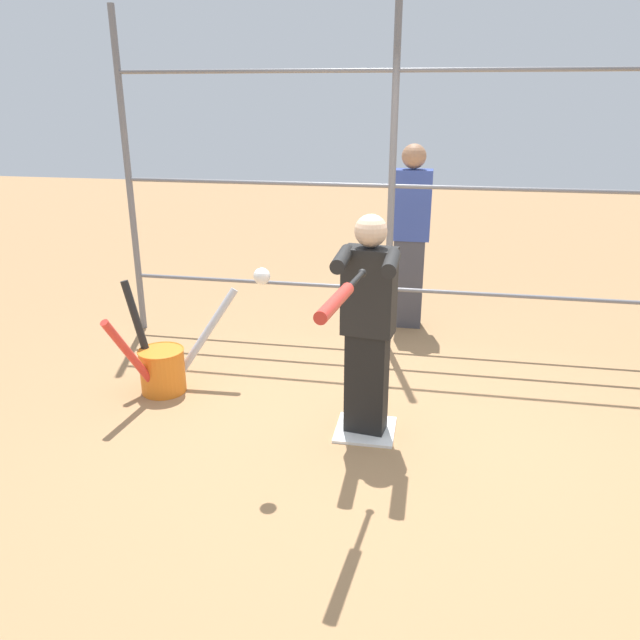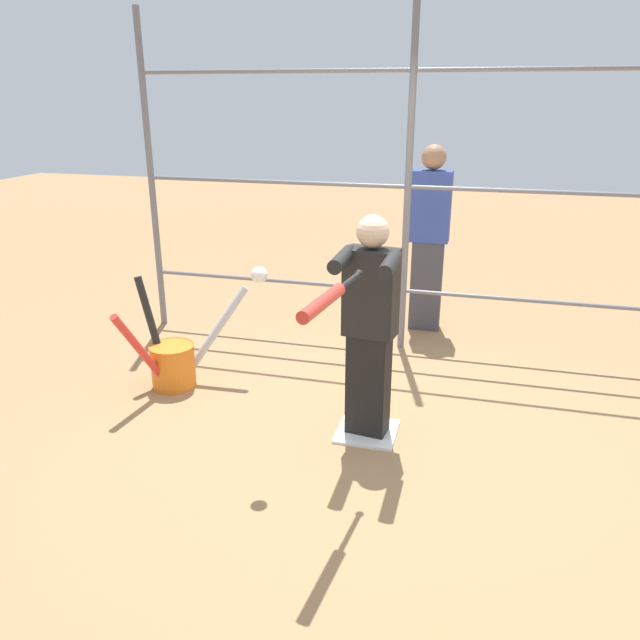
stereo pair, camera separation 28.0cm
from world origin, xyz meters
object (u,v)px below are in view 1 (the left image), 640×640
(bat_bucket, at_px, (162,365))
(batter, at_px, (368,321))
(softball_in_flight, at_px, (262,276))
(bystander_behind_fence, at_px, (410,235))
(baseball_bat_swinging, at_px, (339,298))

(bat_bucket, bearing_deg, batter, 168.28)
(batter, relative_size, softball_in_flight, 15.58)
(softball_in_flight, height_order, bystander_behind_fence, bystander_behind_fence)
(bat_bucket, bearing_deg, bystander_behind_fence, -133.94)
(baseball_bat_swinging, xyz_separation_m, bystander_behind_fence, (-0.21, -3.04, -0.33))
(bat_bucket, xyz_separation_m, bystander_behind_fence, (-1.76, -1.83, 0.69))
(bystander_behind_fence, bearing_deg, baseball_bat_swinging, 86.11)
(softball_in_flight, bearing_deg, bystander_behind_fence, -105.14)
(softball_in_flight, bearing_deg, baseball_bat_swinging, 141.21)
(baseball_bat_swinging, xyz_separation_m, softball_in_flight, (0.51, -0.41, -0.03))
(bystander_behind_fence, bearing_deg, bat_bucket, 46.06)
(batter, xyz_separation_m, bat_bucket, (1.61, -0.33, -0.59))
(batter, distance_m, bystander_behind_fence, 2.17)
(batter, height_order, bystander_behind_fence, bystander_behind_fence)
(batter, distance_m, softball_in_flight, 0.83)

